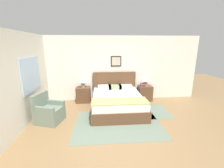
{
  "coord_description": "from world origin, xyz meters",
  "views": [
    {
      "loc": [
        -0.38,
        -3.12,
        2.23
      ],
      "look_at": [
        0.01,
        1.61,
        1.0
      ],
      "focal_mm": 24.0,
      "sensor_mm": 36.0,
      "label": 1
    }
  ],
  "objects_px": {
    "nightstand_near_window": "(83,95)",
    "table_lamp_near_window": "(83,80)",
    "nightstand_by_door": "(145,93)",
    "bed": "(117,101)",
    "armchair": "(48,112)",
    "table_lamp_by_door": "(146,79)"
  },
  "relations": [
    {
      "from": "nightstand_near_window",
      "to": "table_lamp_near_window",
      "type": "relative_size",
      "value": 1.39
    },
    {
      "from": "nightstand_by_door",
      "to": "table_lamp_near_window",
      "type": "xyz_separation_m",
      "value": [
        -2.52,
        -0.02,
        0.6
      ]
    },
    {
      "from": "bed",
      "to": "nightstand_by_door",
      "type": "distance_m",
      "value": 1.52
    },
    {
      "from": "armchair",
      "to": "table_lamp_near_window",
      "type": "distance_m",
      "value": 1.86
    },
    {
      "from": "nightstand_by_door",
      "to": "armchair",
      "type": "bearing_deg",
      "value": -155.55
    },
    {
      "from": "bed",
      "to": "table_lamp_near_window",
      "type": "xyz_separation_m",
      "value": [
        -1.26,
        0.82,
        0.61
      ]
    },
    {
      "from": "table_lamp_near_window",
      "to": "nightstand_by_door",
      "type": "bearing_deg",
      "value": 0.42
    },
    {
      "from": "nightstand_near_window",
      "to": "armchair",
      "type": "bearing_deg",
      "value": -119.51
    },
    {
      "from": "nightstand_near_window",
      "to": "table_lamp_by_door",
      "type": "distance_m",
      "value": 2.58
    },
    {
      "from": "armchair",
      "to": "table_lamp_by_door",
      "type": "xyz_separation_m",
      "value": [
        3.39,
        1.53,
        0.61
      ]
    },
    {
      "from": "table_lamp_near_window",
      "to": "table_lamp_by_door",
      "type": "relative_size",
      "value": 1.0
    },
    {
      "from": "armchair",
      "to": "table_lamp_near_window",
      "type": "xyz_separation_m",
      "value": [
        0.88,
        1.53,
        0.61
      ]
    },
    {
      "from": "table_lamp_by_door",
      "to": "table_lamp_near_window",
      "type": "bearing_deg",
      "value": 180.0
    },
    {
      "from": "bed",
      "to": "nightstand_by_door",
      "type": "bearing_deg",
      "value": 33.68
    },
    {
      "from": "armchair",
      "to": "nightstand_by_door",
      "type": "distance_m",
      "value": 3.73
    },
    {
      "from": "bed",
      "to": "table_lamp_by_door",
      "type": "distance_m",
      "value": 1.61
    },
    {
      "from": "table_lamp_near_window",
      "to": "table_lamp_by_door",
      "type": "xyz_separation_m",
      "value": [
        2.51,
        0.0,
        0.0
      ]
    },
    {
      "from": "nightstand_near_window",
      "to": "table_lamp_by_door",
      "type": "xyz_separation_m",
      "value": [
        2.51,
        -0.02,
        0.6
      ]
    },
    {
      "from": "bed",
      "to": "table_lamp_near_window",
      "type": "bearing_deg",
      "value": 146.82
    },
    {
      "from": "nightstand_by_door",
      "to": "table_lamp_near_window",
      "type": "height_order",
      "value": "table_lamp_near_window"
    },
    {
      "from": "bed",
      "to": "table_lamp_by_door",
      "type": "height_order",
      "value": "bed"
    },
    {
      "from": "bed",
      "to": "table_lamp_near_window",
      "type": "relative_size",
      "value": 4.9
    }
  ]
}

